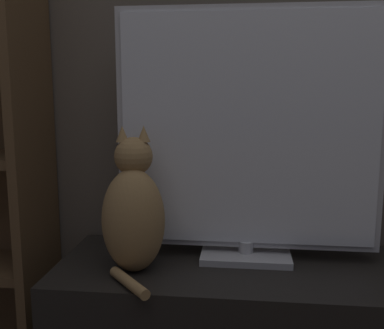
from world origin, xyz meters
The scene contains 2 objects.
tv centered at (-0.03, 1.02, 0.82)m, with size 0.77×0.16×0.74m.
cat centered at (-0.34, 0.90, 0.62)m, with size 0.19×0.28×0.41m.
Camera 1 is at (-0.04, -0.29, 0.96)m, focal length 42.00 mm.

